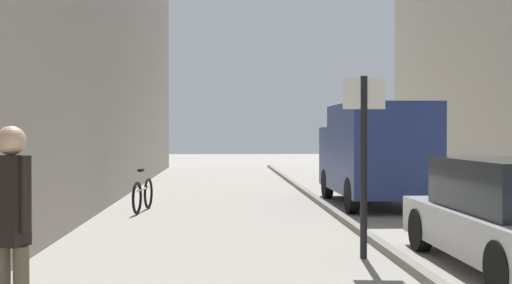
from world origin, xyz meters
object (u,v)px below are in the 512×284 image
delivery_van (375,152)px  bicycle_leaning (143,195)px  pedestrian_main_foreground (11,222)px  street_sign_post (364,150)px

delivery_van → bicycle_leaning: size_ratio=2.74×
pedestrian_main_foreground → delivery_van: (5.50, 10.33, 0.25)m
street_sign_post → delivery_van: bearing=-98.6°
pedestrian_main_foreground → delivery_van: size_ratio=0.38×
street_sign_post → bicycle_leaning: (-3.82, 5.65, -1.16)m
delivery_van → street_sign_post: street_sign_post is taller
delivery_van → bicycle_leaning: 5.74m
delivery_van → bicycle_leaning: bearing=-170.1°
pedestrian_main_foreground → bicycle_leaning: (-0.08, 9.35, -0.69)m
pedestrian_main_foreground → street_sign_post: (3.74, 3.70, 0.48)m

